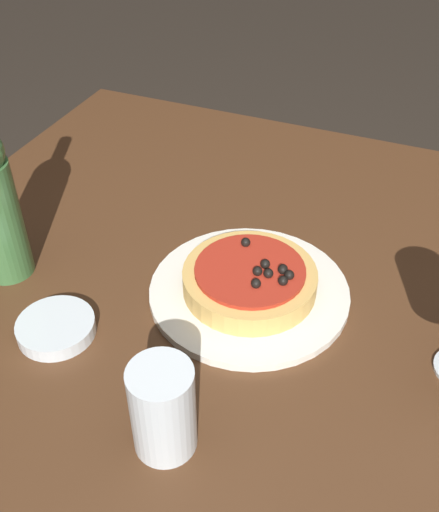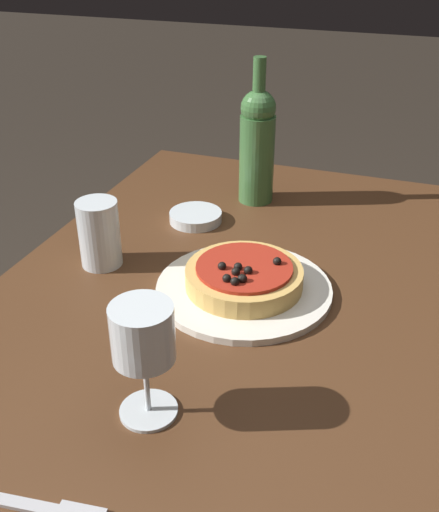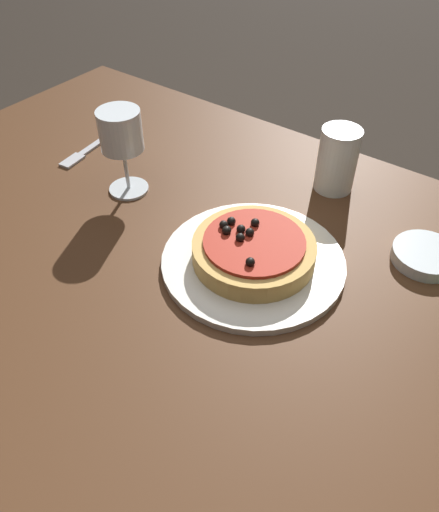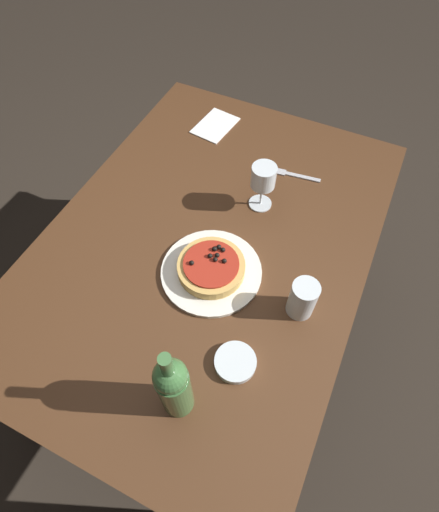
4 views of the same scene
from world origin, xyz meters
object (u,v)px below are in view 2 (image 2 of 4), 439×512
object	(u,v)px
side_bowl	(196,217)
wine_bottle	(257,143)
dining_table	(262,378)
water_cup	(99,234)
wine_glass	(143,339)
fork	(38,507)
pizza	(244,276)
dinner_plate	(244,289)

from	to	relation	value
side_bowl	wine_bottle	bearing A→B (deg)	149.34
dining_table	water_cup	xyz separation A→B (m)	(-0.10, -0.33, 0.14)
wine_glass	fork	xyz separation A→B (m)	(0.17, -0.05, -0.11)
pizza	side_bowl	xyz separation A→B (m)	(-0.22, -0.17, -0.02)
water_cup	fork	size ratio (longest dim) A/B	0.70
wine_bottle	side_bowl	bearing A→B (deg)	-30.66
pizza	side_bowl	distance (m)	0.28
wine_bottle	water_cup	distance (m)	0.40
dinner_plate	wine_bottle	bearing A→B (deg)	-166.33
wine_glass	side_bowl	xyz separation A→B (m)	(-0.52, -0.14, -0.11)
dining_table	wine_glass	distance (m)	0.30
dining_table	side_bowl	distance (m)	0.40
dining_table	dinner_plate	bearing A→B (deg)	-147.96
wine_glass	water_cup	bearing A→B (deg)	-142.17
dinner_plate	water_cup	world-z (taller)	water_cup
dinner_plate	fork	world-z (taller)	dinner_plate
dinner_plate	pizza	xyz separation A→B (m)	(0.00, 0.00, 0.02)
pizza	wine_bottle	size ratio (longest dim) A/B	0.64
dining_table	dinner_plate	world-z (taller)	dinner_plate
water_cup	side_bowl	bearing A→B (deg)	155.82
wine_glass	water_cup	size ratio (longest dim) A/B	1.33
wine_glass	side_bowl	bearing A→B (deg)	-164.69
dinner_plate	fork	distance (m)	0.47
dinner_plate	water_cup	xyz separation A→B (m)	(-0.00, -0.27, 0.05)
dining_table	dinner_plate	distance (m)	0.15
dining_table	pizza	bearing A→B (deg)	-147.86
wine_bottle	water_cup	world-z (taller)	wine_bottle
pizza	water_cup	world-z (taller)	water_cup
pizza	water_cup	distance (m)	0.27
wine_bottle	pizza	bearing A→B (deg)	13.66
dinner_plate	wine_bottle	xyz separation A→B (m)	(-0.36, -0.09, 0.12)
pizza	wine_glass	world-z (taller)	wine_glass
fork	pizza	bearing A→B (deg)	73.32
wine_bottle	dinner_plate	bearing A→B (deg)	13.67
dining_table	fork	distance (m)	0.40
dining_table	wine_bottle	bearing A→B (deg)	-161.87
dining_table	pizza	world-z (taller)	pizza
dining_table	fork	xyz separation A→B (m)	(0.37, -0.14, 0.09)
dinner_plate	wine_glass	bearing A→B (deg)	-5.58
wine_glass	wine_bottle	distance (m)	0.66
wine_glass	dinner_plate	bearing A→B (deg)	174.42
wine_bottle	fork	xyz separation A→B (m)	(0.82, 0.01, -0.13)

